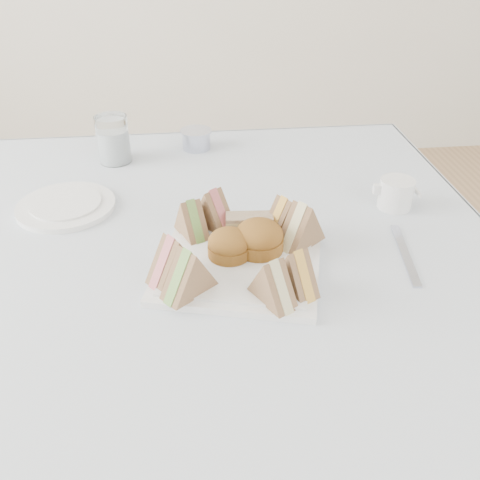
{
  "coord_description": "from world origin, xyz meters",
  "views": [
    {
      "loc": [
        -0.04,
        -0.8,
        1.26
      ],
      "look_at": [
        0.04,
        -0.09,
        0.8
      ],
      "focal_mm": 40.0,
      "sensor_mm": 36.0,
      "label": 1
    }
  ],
  "objects": [
    {
      "name": "table",
      "position": [
        0.0,
        0.0,
        0.37
      ],
      "size": [
        0.9,
        0.9,
        0.74
      ],
      "primitive_type": "cube",
      "color": "brown",
      "rests_on": "floor"
    },
    {
      "name": "tablecloth",
      "position": [
        0.0,
        0.0,
        0.74
      ],
      "size": [
        1.02,
        1.02,
        0.01
      ],
      "primitive_type": "cube",
      "color": "silver",
      "rests_on": "table"
    },
    {
      "name": "serving_plate",
      "position": [
        0.04,
        -0.09,
        0.75
      ],
      "size": [
        0.32,
        0.32,
        0.01
      ],
      "primitive_type": "cube",
      "rotation": [
        0.0,
        0.0,
        -0.26
      ],
      "color": "silver",
      "rests_on": "tablecloth"
    },
    {
      "name": "sandwich_fl_a",
      "position": [
        -0.07,
        -0.12,
        0.8
      ],
      "size": [
        0.09,
        0.08,
        0.08
      ],
      "primitive_type": null,
      "rotation": [
        0.0,
        0.0,
        0.65
      ],
      "color": "#9A6C4E",
      "rests_on": "serving_plate"
    },
    {
      "name": "sandwich_fl_b",
      "position": [
        -0.05,
        -0.16,
        0.8
      ],
      "size": [
        0.09,
        0.09,
        0.08
      ],
      "primitive_type": null,
      "rotation": [
        0.0,
        0.0,
        0.67
      ],
      "color": "#9A6C4E",
      "rests_on": "serving_plate"
    },
    {
      "name": "sandwich_fr_a",
      "position": [
        0.11,
        -0.17,
        0.79
      ],
      "size": [
        0.07,
        0.09,
        0.07
      ],
      "primitive_type": null,
      "rotation": [
        0.0,
        0.0,
        -1.13
      ],
      "color": "#9A6C4E",
      "rests_on": "serving_plate"
    },
    {
      "name": "sandwich_fr_b",
      "position": [
        0.07,
        -0.19,
        0.79
      ],
      "size": [
        0.07,
        0.09,
        0.07
      ],
      "primitive_type": null,
      "rotation": [
        0.0,
        0.0,
        -1.05
      ],
      "color": "#9A6C4E",
      "rests_on": "serving_plate"
    },
    {
      "name": "sandwich_bl_a",
      "position": [
        -0.04,
        -0.0,
        0.79
      ],
      "size": [
        0.06,
        0.09,
        0.07
      ],
      "primitive_type": null,
      "rotation": [
        0.0,
        0.0,
        1.96
      ],
      "color": "#9A6C4E",
      "rests_on": "serving_plate"
    },
    {
      "name": "sandwich_bl_b",
      "position": [
        -0.0,
        0.02,
        0.8
      ],
      "size": [
        0.08,
        0.09,
        0.08
      ],
      "primitive_type": null,
      "rotation": [
        0.0,
        0.0,
        2.25
      ],
      "color": "#9A6C4E",
      "rests_on": "serving_plate"
    },
    {
      "name": "sandwich_br_a",
      "position": [
        0.14,
        -0.05,
        0.8
      ],
      "size": [
        0.1,
        0.09,
        0.08
      ],
      "primitive_type": null,
      "rotation": [
        0.0,
        0.0,
        -2.46
      ],
      "color": "#9A6C4E",
      "rests_on": "serving_plate"
    },
    {
      "name": "sandwich_br_b",
      "position": [
        0.12,
        -0.01,
        0.79
      ],
      "size": [
        0.09,
        0.07,
        0.07
      ],
      "primitive_type": null,
      "rotation": [
        0.0,
        0.0,
        -2.56
      ],
      "color": "#9A6C4E",
      "rests_on": "serving_plate"
    },
    {
      "name": "scone_left",
      "position": [
        0.02,
        -0.08,
        0.78
      ],
      "size": [
        0.09,
        0.09,
        0.05
      ],
      "primitive_type": "cylinder",
      "rotation": [
        0.0,
        0.0,
        -0.32
      ],
      "color": "olive",
      "rests_on": "serving_plate"
    },
    {
      "name": "scone_right",
      "position": [
        0.07,
        -0.07,
        0.79
      ],
      "size": [
        0.09,
        0.09,
        0.05
      ],
      "primitive_type": "cylinder",
      "rotation": [
        0.0,
        0.0,
        -0.04
      ],
      "color": "olive",
      "rests_on": "serving_plate"
    },
    {
      "name": "pastry_slice",
      "position": [
        0.06,
        -0.01,
        0.78
      ],
      "size": [
        0.08,
        0.04,
        0.04
      ],
      "primitive_type": "cube",
      "rotation": [
        0.0,
        0.0,
        -0.07
      ],
      "color": "tan",
      "rests_on": "serving_plate"
    },
    {
      "name": "side_plate",
      "position": [
        -0.28,
        0.14,
        0.75
      ],
      "size": [
        0.19,
        0.19,
        0.01
      ],
      "primitive_type": "cylinder",
      "rotation": [
        0.0,
        0.0,
        0.0
      ],
      "color": "silver",
      "rests_on": "tablecloth"
    },
    {
      "name": "water_glass",
      "position": [
        -0.2,
        0.35,
        0.8
      ],
      "size": [
        0.08,
        0.08,
        0.11
      ],
      "primitive_type": "cylinder",
      "rotation": [
        0.0,
        0.0,
        0.15
      ],
      "color": "white",
      "rests_on": "tablecloth"
    },
    {
      "name": "tea_strainer",
      "position": [
        -0.02,
        0.4,
        0.77
      ],
      "size": [
        0.09,
        0.09,
        0.04
      ],
      "primitive_type": "cylinder",
      "rotation": [
        0.0,
        0.0,
        -0.17
      ],
      "color": "silver",
      "rests_on": "tablecloth"
    },
    {
      "name": "knife",
      "position": [
        0.32,
        -0.09,
        0.75
      ],
      "size": [
        0.04,
        0.18,
        0.0
      ],
      "primitive_type": "cube",
      "rotation": [
        0.0,
        0.0,
        -0.15
      ],
      "color": "silver",
      "rests_on": "tablecloth"
    },
    {
      "name": "fork",
      "position": [
        0.15,
        -0.03,
        0.75
      ],
      "size": [
        0.03,
        0.18,
        0.0
      ],
      "primitive_type": "cube",
      "rotation": [
        0.0,
        0.0,
        -0.1
      ],
      "color": "silver",
      "rests_on": "tablecloth"
    },
    {
      "name": "creamer_jug",
      "position": [
        0.36,
        0.08,
        0.78
      ],
      "size": [
        0.07,
        0.07,
        0.06
      ],
      "primitive_type": "cylinder",
      "rotation": [
        0.0,
        0.0,
        -0.03
      ],
      "color": "silver",
      "rests_on": "tablecloth"
    }
  ]
}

